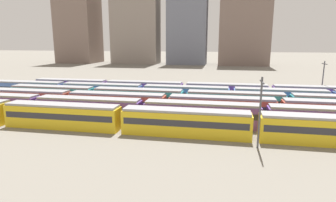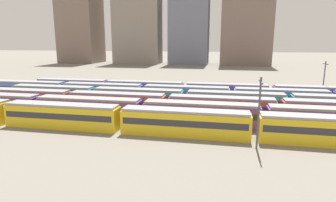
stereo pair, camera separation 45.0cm
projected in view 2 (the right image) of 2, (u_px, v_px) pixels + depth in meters
The scene contains 13 objects.
ground_plane at pixel (38, 105), 59.13m from camera, with size 600.00×600.00×0.00m, color slate.
train_track_0 at pixel (121, 119), 41.76m from camera, with size 74.70×3.06×3.75m.
train_track_1 at pixel (143, 111), 46.40m from camera, with size 74.70×3.06×3.75m.
train_track_2 at pixel (167, 105), 50.79m from camera, with size 74.70×3.06×3.75m.
train_track_3 at pixel (185, 100), 55.30m from camera, with size 74.70×3.06×3.75m.
train_track_4 at pixel (186, 95), 60.38m from camera, with size 93.60×3.06×3.75m.
train_track_5 at pixel (271, 93), 61.89m from camera, with size 112.50×3.06×3.75m.
catenary_pole_0 at pixel (259, 109), 34.39m from camera, with size 0.24×3.20×8.92m.
catenary_pole_1 at pixel (324, 79), 61.88m from camera, with size 0.24×3.20×8.81m.
distant_building_0 at pixel (80, 23), 171.11m from camera, with size 22.10×20.18×46.63m, color #7A665B.
distant_building_1 at pixel (137, 20), 163.82m from camera, with size 26.97×12.92×49.86m, color gray.
distant_building_2 at pixel (189, 24), 158.52m from camera, with size 21.70×14.80×44.22m, color slate.
distant_building_3 at pixel (247, 21), 152.25m from camera, with size 26.41×17.24×46.70m, color #7A665B.
Camera 2 is at (38.00, -38.12, 13.11)m, focal length 30.47 mm.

